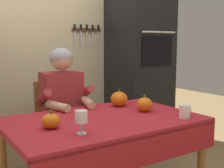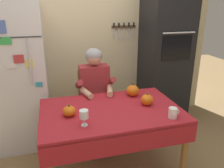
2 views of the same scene
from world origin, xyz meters
name	(u,v)px [view 1 (image 1 of 2)]	position (x,y,z in m)	size (l,w,h in m)	color
back_wall_assembly	(46,42)	(0.05, 1.35, 1.30)	(3.70, 0.13, 2.60)	beige
wall_oven	(139,63)	(1.05, 1.00, 1.05)	(0.60, 0.64, 2.10)	black
dining_table	(105,130)	(0.00, 0.08, 0.66)	(1.40, 0.90, 0.74)	#9E6B33
chair_behind_person	(57,125)	(-0.04, 0.87, 0.51)	(0.40, 0.40, 0.93)	#9E6B33
seated_person	(65,105)	(-0.04, 0.68, 0.74)	(0.47, 0.55, 1.25)	#38384C
coffee_mug	(185,112)	(0.51, -0.23, 0.79)	(0.11, 0.08, 0.10)	white
wine_glass	(81,117)	(-0.31, -0.15, 0.84)	(0.08, 0.08, 0.15)	white
pumpkin_large	(51,121)	(-0.42, 0.06, 0.79)	(0.13, 0.13, 0.12)	orange
pumpkin_medium	(119,99)	(0.33, 0.37, 0.80)	(0.15, 0.15, 0.15)	orange
pumpkin_small	(144,104)	(0.39, 0.10, 0.80)	(0.13, 0.13, 0.14)	orange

